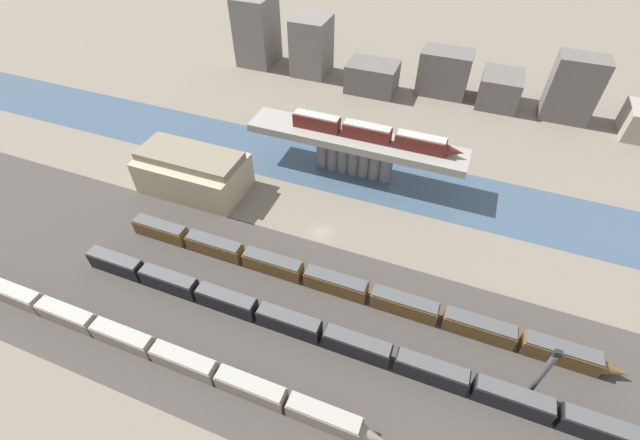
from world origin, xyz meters
name	(u,v)px	position (x,y,z in m)	size (l,w,h in m)	color
ground_plane	(321,232)	(0.00, 0.00, 0.00)	(400.00, 400.00, 0.00)	#756B5B
railbed_yard	(274,321)	(0.00, -24.00, 0.00)	(280.00, 42.00, 0.01)	#423D38
river_water	(353,172)	(0.00, 23.05, 0.00)	(320.00, 19.43, 0.01)	#3D5166
bridge	(355,147)	(0.00, 23.05, 7.75)	(53.52, 9.26, 10.76)	gray
train_on_bridge	(372,133)	(4.11, 23.05, 12.60)	(40.90, 2.82, 3.76)	#5B1E19
train_yard_near	(130,340)	(-20.87, -37.41, 1.86)	(89.93, 2.78, 3.78)	gray
train_yard_mid	(329,336)	(10.90, -24.55, 2.06)	(103.81, 2.83, 4.18)	black
train_yard_far	(343,286)	(9.72, -13.39, 1.88)	(96.79, 3.00, 3.83)	brown
warehouse_building	(193,171)	(-34.13, 3.75, 4.83)	(24.76, 14.23, 10.15)	tan
signal_tower	(541,375)	(43.73, -21.67, 6.65)	(1.00, 0.95, 13.56)	#4C4C51
city_block_far_left	(257,30)	(-51.60, 72.70, 11.26)	(12.01, 13.51, 22.51)	slate
city_block_left	(312,46)	(-30.76, 71.71, 9.25)	(11.66, 12.27, 18.50)	slate
city_block_center	(372,77)	(-7.82, 66.67, 4.53)	(15.72, 11.16, 9.07)	#605B56
city_block_right	(444,72)	(13.63, 73.22, 6.86)	(15.39, 9.70, 13.71)	#605B56
city_block_far_right	(500,89)	(31.13, 72.67, 4.75)	(11.80, 13.90, 9.50)	#605B56
city_block_tall	(573,89)	(50.16, 70.84, 9.31)	(13.30, 8.62, 18.63)	#605B56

